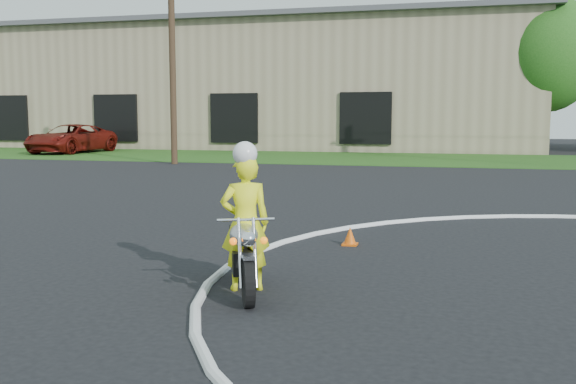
# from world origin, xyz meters

# --- Properties ---
(grass_strip) EXTENTS (120.00, 10.00, 0.02)m
(grass_strip) POSITION_xyz_m (0.00, 27.00, 0.01)
(grass_strip) COLOR #1E4714
(grass_strip) RESTS_ON ground
(primary_motorcycle) EXTENTS (0.90, 1.73, 0.97)m
(primary_motorcycle) POSITION_xyz_m (-5.39, 1.88, 0.47)
(primary_motorcycle) COLOR black
(primary_motorcycle) RESTS_ON ground
(rider_primary_grp) EXTENTS (0.70, 0.60, 1.80)m
(rider_primary_grp) POSITION_xyz_m (-5.41, 2.01, 0.87)
(rider_primary_grp) COLOR #FAFF1A
(rider_primary_grp) RESTS_ON ground
(pickup_grp) EXTENTS (3.12, 6.11, 1.65)m
(pickup_grp) POSITION_xyz_m (-24.45, 27.57, 0.83)
(pickup_grp) COLOR #62110B
(pickup_grp) RESTS_ON ground
(warehouse) EXTENTS (41.00, 17.00, 8.30)m
(warehouse) POSITION_xyz_m (-18.00, 39.99, 4.16)
(warehouse) COLOR tan
(warehouse) RESTS_ON ground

